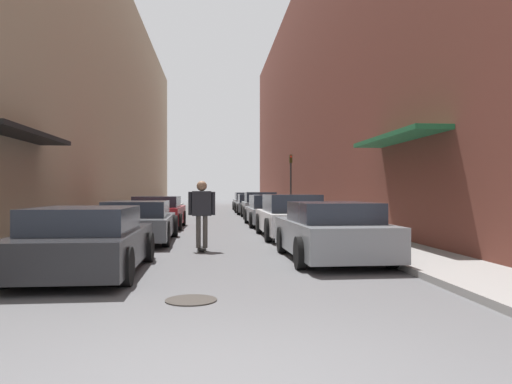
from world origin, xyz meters
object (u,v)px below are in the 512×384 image
parked_car_right_0 (331,232)px  skateboarder (202,208)px  traffic_light (291,178)px  manhole_cover (191,300)px  parked_car_right_4 (251,204)px  parked_car_right_5 (246,202)px  parked_car_right_1 (290,217)px  parked_car_left_0 (86,241)px  parked_car_right_3 (260,206)px  parked_car_left_1 (138,222)px  parked_car_left_2 (158,213)px  parked_car_right_2 (269,211)px

parked_car_right_0 → skateboarder: (-2.81, 1.88, 0.46)m
traffic_light → manhole_cover: bearing=-102.6°
parked_car_right_0 → parked_car_right_4: bearing=90.2°
parked_car_right_5 → parked_car_right_4: bearing=-90.0°
parked_car_right_4 → manhole_cover: bearing=-96.2°
parked_car_right_1 → traffic_light: traffic_light is taller
skateboarder → parked_car_left_0: bearing=-121.7°
parked_car_right_3 → parked_car_right_5: bearing=90.5°
parked_car_left_1 → traffic_light: traffic_light is taller
skateboarder → traffic_light: bearing=72.8°
parked_car_right_0 → parked_car_left_2: bearing=116.2°
parked_car_left_1 → traffic_light: 13.93m
parked_car_left_1 → parked_car_right_1: (4.62, 1.06, 0.07)m
parked_car_left_0 → parked_car_right_0: (4.80, 1.34, 0.03)m
parked_car_right_4 → skateboarder: 19.90m
manhole_cover → parked_car_right_5: bearing=84.9°
parked_car_left_2 → parked_car_right_3: 8.44m
parked_car_right_3 → traffic_light: bearing=-3.5°
manhole_cover → parked_car_right_0: bearing=52.9°
parked_car_right_4 → traffic_light: 5.65m
parked_car_left_1 → manhole_cover: 8.18m
parked_car_left_0 → parked_car_right_3: (4.81, 17.91, 0.10)m
parked_car_right_0 → parked_car_right_2: 10.70m
parked_car_left_1 → parked_car_left_2: (-0.04, 5.38, 0.03)m
parked_car_right_2 → parked_car_right_3: 5.88m
parked_car_left_2 → parked_car_right_5: bearing=75.2°
parked_car_right_4 → parked_car_right_5: parked_car_right_5 is taller
skateboarder → traffic_light: (4.51, 14.59, 1.13)m
parked_car_left_2 → parked_car_right_4: parked_car_right_4 is taller
parked_car_left_2 → parked_car_right_2: (4.59, 1.10, 0.00)m
skateboarder → parked_car_left_1: bearing=129.0°
parked_car_right_2 → parked_car_right_3: size_ratio=1.18×
parked_car_right_1 → traffic_light: bearing=81.0°
parked_car_right_2 → parked_car_right_4: parked_car_right_2 is taller
parked_car_right_2 → parked_car_right_5: 16.47m
parked_car_left_1 → parked_car_right_2: size_ratio=1.00×
parked_car_right_2 → traffic_light: traffic_light is taller
parked_car_right_3 → manhole_cover: bearing=-97.9°
parked_car_left_2 → manhole_cover: parked_car_left_2 is taller
parked_car_left_1 → parked_car_right_4: bearing=75.2°
parked_car_right_5 → skateboarder: size_ratio=2.62×
parked_car_right_1 → parked_car_right_5: size_ratio=1.05×
parked_car_left_2 → manhole_cover: (1.90, -13.33, -0.62)m
parked_car_right_1 → skateboarder: skateboarder is taller
parked_car_right_0 → parked_car_right_4: size_ratio=0.92×
parked_car_right_1 → parked_car_right_3: parked_car_right_3 is taller
skateboarder → traffic_light: 15.31m
parked_car_left_2 → parked_car_right_5: parked_car_right_5 is taller
parked_car_right_3 → parked_car_right_5: parked_car_right_3 is taller
parked_car_right_3 → parked_car_right_4: parked_car_right_3 is taller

